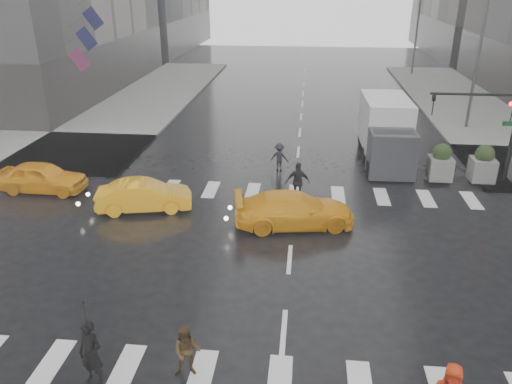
# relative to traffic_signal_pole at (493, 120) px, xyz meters

# --- Properties ---
(ground) EXTENTS (120.00, 120.00, 0.00)m
(ground) POSITION_rel_traffic_signal_pole_xyz_m (-9.01, -8.01, -3.22)
(ground) COLOR black
(ground) RESTS_ON ground
(sidewalk_nw) EXTENTS (35.00, 35.00, 0.15)m
(sidewalk_nw) POSITION_rel_traffic_signal_pole_xyz_m (-28.51, 9.49, -3.14)
(sidewalk_nw) COLOR slate
(sidewalk_nw) RESTS_ON ground
(road_markings) EXTENTS (18.00, 48.00, 0.01)m
(road_markings) POSITION_rel_traffic_signal_pole_xyz_m (-9.01, -8.01, -3.21)
(road_markings) COLOR silver
(road_markings) RESTS_ON ground
(traffic_signal_pole) EXTENTS (4.45, 0.42, 4.50)m
(traffic_signal_pole) POSITION_rel_traffic_signal_pole_xyz_m (0.00, 0.00, 0.00)
(traffic_signal_pole) COLOR black
(traffic_signal_pole) RESTS_ON ground
(street_lamp_near) EXTENTS (2.15, 0.22, 9.00)m
(street_lamp_near) POSITION_rel_traffic_signal_pole_xyz_m (1.86, 9.99, 1.73)
(street_lamp_near) COLOR #59595B
(street_lamp_near) RESTS_ON ground
(street_lamp_far) EXTENTS (2.15, 0.22, 9.00)m
(street_lamp_far) POSITION_rel_traffic_signal_pole_xyz_m (1.86, 29.99, 1.73)
(street_lamp_far) COLOR #59595B
(street_lamp_far) RESTS_ON ground
(planter_west) EXTENTS (1.10, 1.10, 1.80)m
(planter_west) POSITION_rel_traffic_signal_pole_xyz_m (-2.01, 0.19, -2.23)
(planter_west) COLOR slate
(planter_west) RESTS_ON ground
(planter_mid) EXTENTS (1.10, 1.10, 1.80)m
(planter_mid) POSITION_rel_traffic_signal_pole_xyz_m (-0.01, 0.19, -2.23)
(planter_mid) COLOR slate
(planter_mid) RESTS_ON ground
(flag_cluster) EXTENTS (2.87, 3.06, 4.69)m
(flag_cluster) POSITION_rel_traffic_signal_pole_xyz_m (-24.09, 10.49, 2.42)
(flag_cluster) COLOR #59595B
(flag_cluster) RESTS_ON ground
(pedestrian_black) EXTENTS (1.17, 1.18, 2.43)m
(pedestrian_black) POSITION_rel_traffic_signal_pole_xyz_m (-13.60, -14.40, -1.64)
(pedestrian_black) COLOR black
(pedestrian_black) RESTS_ON ground
(pedestrian_brown) EXTENTS (0.76, 0.63, 1.45)m
(pedestrian_brown) POSITION_rel_traffic_signal_pole_xyz_m (-11.34, -13.90, -2.49)
(pedestrian_brown) COLOR #402E17
(pedestrian_brown) RESTS_ON ground
(pedestrian_far_a) EXTENTS (1.07, 0.69, 1.78)m
(pedestrian_far_a) POSITION_rel_traffic_signal_pole_xyz_m (-8.86, -2.77, -2.33)
(pedestrian_far_a) COLOR black
(pedestrian_far_a) RESTS_ON ground
(pedestrian_far_b) EXTENTS (1.05, 0.71, 1.49)m
(pedestrian_far_b) POSITION_rel_traffic_signal_pole_xyz_m (-9.93, 0.86, -2.47)
(pedestrian_far_b) COLOR black
(pedestrian_far_b) RESTS_ON ground
(taxi_front) EXTENTS (4.15, 1.76, 1.40)m
(taxi_front) POSITION_rel_traffic_signal_pole_xyz_m (-20.84, -2.98, -2.52)
(taxi_front) COLOR #FFA60D
(taxi_front) RESTS_ON ground
(taxi_mid) EXTENTS (4.24, 2.28, 1.33)m
(taxi_mid) POSITION_rel_traffic_signal_pole_xyz_m (-15.44, -4.50, -2.55)
(taxi_mid) COLOR #FFA60D
(taxi_mid) RESTS_ON ground
(taxi_rear) EXTENTS (4.53, 2.68, 1.40)m
(taxi_rear) POSITION_rel_traffic_signal_pole_xyz_m (-8.94, -5.31, -2.52)
(taxi_rear) COLOR #FFA60D
(taxi_rear) RESTS_ON ground
(box_truck) EXTENTS (2.35, 6.28, 3.34)m
(box_truck) POSITION_rel_traffic_signal_pole_xyz_m (-4.33, 2.83, -1.44)
(box_truck) COLOR silver
(box_truck) RESTS_ON ground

